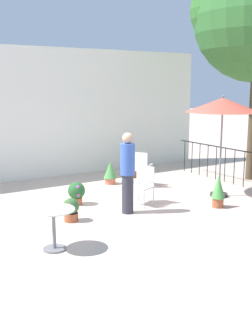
% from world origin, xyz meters
% --- Properties ---
extents(ground_plane, '(60.00, 60.00, 0.00)m').
position_xyz_m(ground_plane, '(0.00, 0.00, 0.00)').
color(ground_plane, beige).
extents(villa_facade, '(10.14, 0.30, 3.89)m').
position_xyz_m(villa_facade, '(0.00, 3.82, 1.94)').
color(villa_facade, white).
rests_on(villa_facade, ground).
extents(terrace_railing, '(0.03, 4.73, 1.01)m').
position_xyz_m(terrace_railing, '(3.64, -0.00, 0.68)').
color(terrace_railing, black).
rests_on(terrace_railing, ground).
extents(patio_umbrella_0, '(1.82, 1.82, 2.55)m').
position_xyz_m(patio_umbrella_0, '(2.36, -0.72, 2.28)').
color(patio_umbrella_0, '#2D2D2D').
rests_on(patio_umbrella_0, ground).
extents(cafe_table_0, '(0.73, 0.73, 0.73)m').
position_xyz_m(cafe_table_0, '(-2.54, -1.80, 0.51)').
color(cafe_table_0, white).
rests_on(cafe_table_0, ground).
extents(patio_chair_0, '(0.62, 0.63, 0.90)m').
position_xyz_m(patio_chair_0, '(0.33, -0.27, 0.51)').
color(patio_chair_0, white).
rests_on(patio_chair_0, ground).
extents(patio_chair_1, '(0.70, 0.70, 0.98)m').
position_xyz_m(patio_chair_1, '(1.25, 1.20, 0.56)').
color(patio_chair_1, silver).
rests_on(patio_chair_1, ground).
extents(potted_plant_0, '(0.34, 0.34, 0.49)m').
position_xyz_m(potted_plant_0, '(-1.66, -0.55, 0.26)').
color(potted_plant_0, '#A85331').
rests_on(potted_plant_0, ground).
extents(potted_plant_1, '(0.51, 0.52, 0.69)m').
position_xyz_m(potted_plant_1, '(1.65, 2.30, 0.39)').
color(potted_plant_1, '#99512F').
rests_on(potted_plant_1, ground).
extents(potted_plant_2, '(0.38, 0.38, 0.65)m').
position_xyz_m(potted_plant_2, '(0.67, 1.90, 0.35)').
color(potted_plant_2, '#CC6348').
rests_on(potted_plant_2, ground).
extents(potted_plant_3, '(0.41, 0.41, 0.54)m').
position_xyz_m(potted_plant_3, '(-1.04, 0.50, 0.30)').
color(potted_plant_3, '#B65A3A').
rests_on(potted_plant_3, ground).
extents(potted_plant_4, '(0.32, 0.32, 0.76)m').
position_xyz_m(potted_plant_4, '(1.65, -1.43, 0.40)').
color(potted_plant_4, '#A05131').
rests_on(potted_plant_4, ground).
extents(standing_person, '(0.40, 0.40, 1.79)m').
position_xyz_m(standing_person, '(-0.36, -0.69, 0.93)').
color(standing_person, '#33333D').
rests_on(standing_person, ground).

